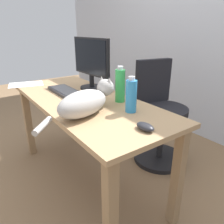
# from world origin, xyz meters

# --- Properties ---
(ground_plane) EXTENTS (8.00, 8.00, 0.00)m
(ground_plane) POSITION_xyz_m (0.00, 0.00, 0.00)
(ground_plane) COLOR #846647
(back_wall) EXTENTS (6.00, 0.04, 2.60)m
(back_wall) POSITION_xyz_m (0.00, 1.51, 1.30)
(back_wall) COLOR silver
(back_wall) RESTS_ON ground_plane
(desk) EXTENTS (1.52, 0.63, 0.72)m
(desk) POSITION_xyz_m (0.00, 0.00, 0.61)
(desk) COLOR tan
(desk) RESTS_ON ground_plane
(office_chair) EXTENTS (0.49, 0.48, 0.95)m
(office_chair) POSITION_xyz_m (0.10, 0.73, 0.41)
(office_chair) COLOR black
(office_chair) RESTS_ON ground_plane
(monitor) EXTENTS (0.48, 0.20, 0.41)m
(monitor) POSITION_xyz_m (-0.22, 0.20, 0.95)
(monitor) COLOR black
(monitor) RESTS_ON desk
(keyboard) EXTENTS (0.44, 0.15, 0.03)m
(keyboard) POSITION_xyz_m (-0.19, -0.04, 0.74)
(keyboard) COLOR #333338
(keyboard) RESTS_ON desk
(cat) EXTENTS (0.28, 0.59, 0.20)m
(cat) POSITION_xyz_m (0.28, -0.13, 0.80)
(cat) COLOR #B2ADA8
(cat) RESTS_ON desk
(computer_mouse) EXTENTS (0.11, 0.06, 0.04)m
(computer_mouse) POSITION_xyz_m (0.64, 0.01, 0.74)
(computer_mouse) COLOR #232328
(computer_mouse) RESTS_ON desk
(paper_sheet) EXTENTS (0.28, 0.34, 0.00)m
(paper_sheet) POSITION_xyz_m (-0.69, -0.22, 0.72)
(paper_sheet) COLOR white
(paper_sheet) RESTS_ON desk
(water_bottle) EXTENTS (0.07, 0.07, 0.25)m
(water_bottle) POSITION_xyz_m (0.20, 0.18, 0.84)
(water_bottle) COLOR green
(water_bottle) RESTS_ON desk
(spray_bottle) EXTENTS (0.07, 0.07, 0.22)m
(spray_bottle) POSITION_xyz_m (0.40, 0.11, 0.82)
(spray_bottle) COLOR #2D8CD1
(spray_bottle) RESTS_ON desk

